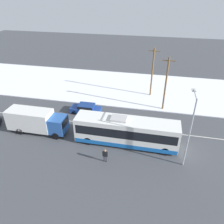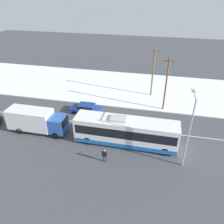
% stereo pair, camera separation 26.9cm
% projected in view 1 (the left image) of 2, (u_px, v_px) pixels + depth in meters
% --- Properties ---
extents(ground_plane, '(120.00, 120.00, 0.00)m').
position_uv_depth(ground_plane, '(124.00, 127.00, 28.83)').
color(ground_plane, '#424449').
extents(snow_lot, '(80.00, 15.09, 0.12)m').
position_uv_depth(snow_lot, '(135.00, 88.00, 39.56)').
color(snow_lot, white).
rests_on(snow_lot, ground_plane).
extents(lane_marking_center, '(60.00, 0.12, 0.00)m').
position_uv_depth(lane_marking_center, '(124.00, 127.00, 28.83)').
color(lane_marking_center, silver).
rests_on(lane_marking_center, ground_plane).
extents(city_bus, '(11.84, 2.57, 3.46)m').
position_uv_depth(city_bus, '(126.00, 132.00, 25.14)').
color(city_bus, white).
rests_on(city_bus, ground_plane).
extents(box_truck, '(7.48, 2.30, 3.00)m').
position_uv_depth(box_truck, '(36.00, 120.00, 27.24)').
color(box_truck, silver).
rests_on(box_truck, ground_plane).
extents(sedan_car, '(4.43, 1.80, 1.36)m').
position_uv_depth(sedan_car, '(86.00, 108.00, 31.77)').
color(sedan_car, navy).
rests_on(sedan_car, ground_plane).
extents(pedestrian_at_stop, '(0.58, 0.26, 1.62)m').
position_uv_depth(pedestrian_at_stop, '(105.00, 154.00, 22.80)').
color(pedestrian_at_stop, '#23232D').
rests_on(pedestrian_at_stop, ground_plane).
extents(streetlamp, '(0.36, 2.70, 7.76)m').
position_uv_depth(streetlamp, '(191.00, 123.00, 20.84)').
color(streetlamp, '#9EA3A8').
rests_on(streetlamp, ground_plane).
extents(utility_pole_roadside, '(1.80, 0.24, 8.00)m').
position_uv_depth(utility_pole_roadside, '(166.00, 84.00, 30.94)').
color(utility_pole_roadside, brown).
rests_on(utility_pole_roadside, ground_plane).
extents(utility_pole_snowlot, '(1.80, 0.24, 8.04)m').
position_uv_depth(utility_pole_snowlot, '(152.00, 72.00, 35.04)').
color(utility_pole_snowlot, brown).
rests_on(utility_pole_snowlot, ground_plane).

